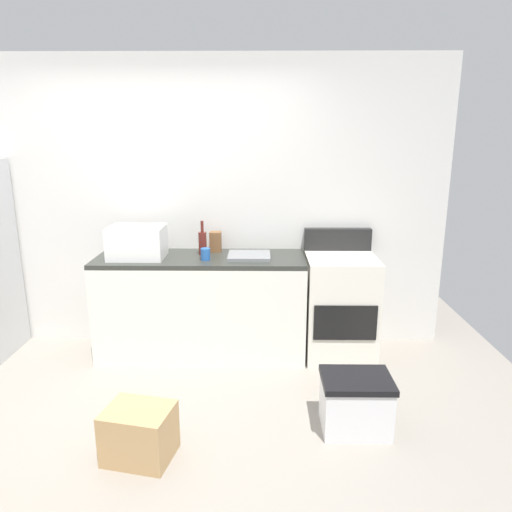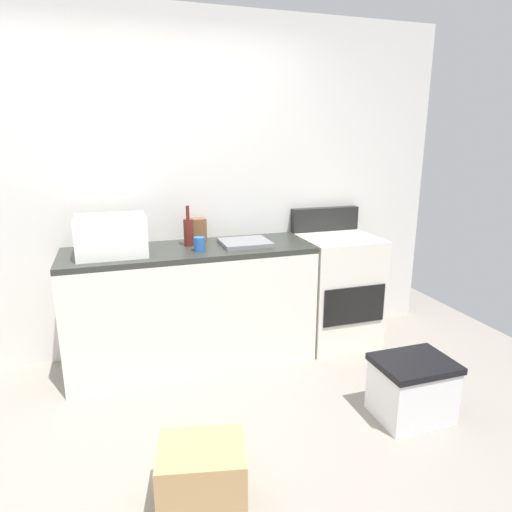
{
  "view_description": "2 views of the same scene",
  "coord_description": "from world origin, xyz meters",
  "px_view_note": "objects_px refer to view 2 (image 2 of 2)",
  "views": [
    {
      "loc": [
        0.83,
        -2.74,
        1.92
      ],
      "look_at": [
        0.79,
        0.78,
        1.01
      ],
      "focal_mm": 33.22,
      "sensor_mm": 36.0,
      "label": 1
    },
    {
      "loc": [
        -0.21,
        -1.96,
        1.69
      ],
      "look_at": [
        0.6,
        0.54,
        0.98
      ],
      "focal_mm": 31.34,
      "sensor_mm": 36.0,
      "label": 2
    }
  ],
  "objects_px": {
    "stove_oven": "(336,287)",
    "cardboard_box_medium": "(202,478)",
    "knife_block": "(199,230)",
    "microwave": "(111,236)",
    "wine_bottle": "(188,231)",
    "storage_bin": "(412,388)",
    "coffee_mug": "(199,244)"
  },
  "relations": [
    {
      "from": "stove_oven",
      "to": "storage_bin",
      "type": "height_order",
      "value": "stove_oven"
    },
    {
      "from": "microwave",
      "to": "knife_block",
      "type": "xyz_separation_m",
      "value": [
        0.64,
        0.23,
        -0.05
      ]
    },
    {
      "from": "microwave",
      "to": "wine_bottle",
      "type": "height_order",
      "value": "wine_bottle"
    },
    {
      "from": "knife_block",
      "to": "cardboard_box_medium",
      "type": "height_order",
      "value": "knife_block"
    },
    {
      "from": "wine_bottle",
      "to": "knife_block",
      "type": "distance_m",
      "value": 0.15
    },
    {
      "from": "wine_bottle",
      "to": "cardboard_box_medium",
      "type": "height_order",
      "value": "wine_bottle"
    },
    {
      "from": "stove_oven",
      "to": "cardboard_box_medium",
      "type": "height_order",
      "value": "stove_oven"
    },
    {
      "from": "storage_bin",
      "to": "wine_bottle",
      "type": "bearing_deg",
      "value": 133.41
    },
    {
      "from": "microwave",
      "to": "cardboard_box_medium",
      "type": "distance_m",
      "value": 1.68
    },
    {
      "from": "cardboard_box_medium",
      "to": "stove_oven",
      "type": "bearing_deg",
      "value": 45.28
    },
    {
      "from": "knife_block",
      "to": "stove_oven",
      "type": "bearing_deg",
      "value": -9.48
    },
    {
      "from": "stove_oven",
      "to": "knife_block",
      "type": "distance_m",
      "value": 1.24
    },
    {
      "from": "cardboard_box_medium",
      "to": "storage_bin",
      "type": "distance_m",
      "value": 1.4
    },
    {
      "from": "storage_bin",
      "to": "knife_block",
      "type": "bearing_deg",
      "value": 128.21
    },
    {
      "from": "stove_oven",
      "to": "wine_bottle",
      "type": "relative_size",
      "value": 3.67
    },
    {
      "from": "coffee_mug",
      "to": "storage_bin",
      "type": "distance_m",
      "value": 1.68
    },
    {
      "from": "stove_oven",
      "to": "knife_block",
      "type": "xyz_separation_m",
      "value": [
        -1.1,
        0.18,
        0.52
      ]
    },
    {
      "from": "microwave",
      "to": "storage_bin",
      "type": "bearing_deg",
      "value": -33.0
    },
    {
      "from": "microwave",
      "to": "wine_bottle",
      "type": "xyz_separation_m",
      "value": [
        0.54,
        0.11,
        -0.03
      ]
    },
    {
      "from": "coffee_mug",
      "to": "knife_block",
      "type": "xyz_separation_m",
      "value": [
        0.06,
        0.3,
        0.04
      ]
    },
    {
      "from": "coffee_mug",
      "to": "knife_block",
      "type": "distance_m",
      "value": 0.31
    },
    {
      "from": "wine_bottle",
      "to": "cardboard_box_medium",
      "type": "distance_m",
      "value": 1.75
    },
    {
      "from": "stove_oven",
      "to": "storage_bin",
      "type": "relative_size",
      "value": 2.39
    },
    {
      "from": "wine_bottle",
      "to": "storage_bin",
      "type": "xyz_separation_m",
      "value": [
        1.14,
        -1.21,
        -0.82
      ]
    },
    {
      "from": "microwave",
      "to": "cardboard_box_medium",
      "type": "bearing_deg",
      "value": -77.19
    },
    {
      "from": "cardboard_box_medium",
      "to": "storage_bin",
      "type": "height_order",
      "value": "storage_bin"
    },
    {
      "from": "stove_oven",
      "to": "coffee_mug",
      "type": "bearing_deg",
      "value": -174.39
    },
    {
      "from": "cardboard_box_medium",
      "to": "coffee_mug",
      "type": "bearing_deg",
      "value": 78.56
    },
    {
      "from": "microwave",
      "to": "stove_oven",
      "type": "bearing_deg",
      "value": 1.44
    },
    {
      "from": "storage_bin",
      "to": "cardboard_box_medium",
      "type": "bearing_deg",
      "value": -167.38
    },
    {
      "from": "microwave",
      "to": "storage_bin",
      "type": "xyz_separation_m",
      "value": [
        1.69,
        -1.1,
        -0.84
      ]
    },
    {
      "from": "microwave",
      "to": "coffee_mug",
      "type": "relative_size",
      "value": 4.6
    }
  ]
}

